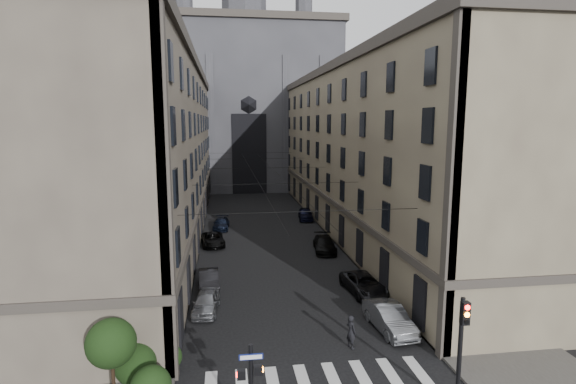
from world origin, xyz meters
name	(u,v)px	position (x,y,z in m)	size (l,w,h in m)	color
sidewalk_left	(171,233)	(-10.50, 36.00, 0.07)	(7.00, 80.00, 0.15)	#383533
sidewalk_right	(351,227)	(10.50, 36.00, 0.07)	(7.00, 80.00, 0.15)	#383533
zebra_crossing	(319,381)	(0.00, 5.00, 0.01)	(11.00, 3.20, 0.01)	beige
building_left	(140,152)	(-13.44, 36.00, 9.34)	(13.60, 60.60, 18.85)	#494138
building_right	(377,150)	(13.44, 36.00, 9.34)	(13.60, 60.60, 18.85)	brown
gothic_tower	(245,95)	(0.00, 74.96, 17.80)	(35.00, 23.00, 58.00)	#2D2D33
pedestrian_signal_left	(251,384)	(-3.51, 1.50, 2.32)	(1.02, 0.38, 4.00)	black
traffic_light_right	(461,341)	(5.60, 1.92, 3.29)	(0.34, 0.50, 5.20)	black
shrub_cluster	(133,360)	(-8.72, 5.01, 1.80)	(3.90, 4.40, 3.90)	black
tram_wires	(263,170)	(0.00, 35.63, 7.25)	(14.00, 60.00, 0.43)	black
car_left_near	(206,302)	(-5.78, 14.04, 0.69)	(1.62, 4.03, 1.37)	gray
car_left_midnear	(209,280)	(-5.73, 18.38, 0.69)	(1.46, 4.20, 1.38)	black
car_left_midfar	(213,239)	(-5.68, 30.46, 0.66)	(2.19, 4.75, 1.32)	black
car_left_far	(221,224)	(-4.90, 37.68, 0.64)	(1.81, 4.44, 1.29)	black
car_right_near	(389,318)	(5.39, 9.73, 0.79)	(1.67, 4.78, 1.57)	slate
car_right_midnear	(364,284)	(5.70, 15.76, 0.70)	(2.33, 5.05, 1.40)	black
car_right_midfar	(325,244)	(5.22, 26.89, 0.72)	(2.02, 4.97, 1.44)	black
car_right_far	(306,214)	(5.98, 41.40, 0.77)	(1.81, 4.50, 1.53)	black
pedestrian	(351,332)	(2.49, 8.00, 0.96)	(0.70, 0.46, 1.91)	black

